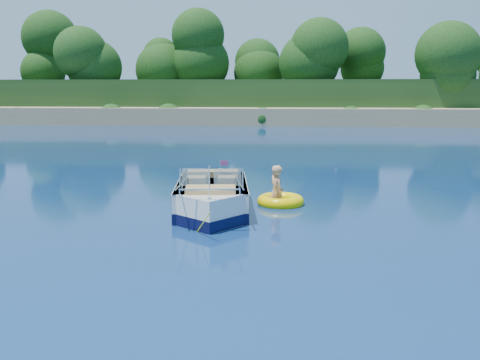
% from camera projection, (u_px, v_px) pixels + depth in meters
% --- Properties ---
extents(ground, '(160.00, 160.00, 0.00)m').
position_uv_depth(ground, '(166.00, 234.00, 12.05)').
color(ground, '#0A1849').
rests_on(ground, ground).
extents(shoreline, '(170.00, 59.00, 6.00)m').
position_uv_depth(shoreline, '(266.00, 104.00, 74.49)').
color(shoreline, '#917554').
rests_on(shoreline, ground).
extents(treeline, '(150.00, 7.12, 8.19)m').
position_uv_depth(treeline, '(259.00, 63.00, 51.37)').
color(treeline, '#301F10').
rests_on(treeline, ground).
extents(motorboat, '(2.23, 5.19, 1.73)m').
position_uv_depth(motorboat, '(212.00, 200.00, 14.07)').
color(motorboat, silver).
rests_on(motorboat, ground).
extents(tow_tube, '(1.56, 1.56, 0.35)m').
position_uv_depth(tow_tube, '(281.00, 201.00, 15.10)').
color(tow_tube, '#F9D500').
rests_on(tow_tube, ground).
extents(boy, '(0.73, 0.98, 1.76)m').
position_uv_depth(boy, '(276.00, 204.00, 15.19)').
color(boy, tan).
rests_on(boy, ground).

